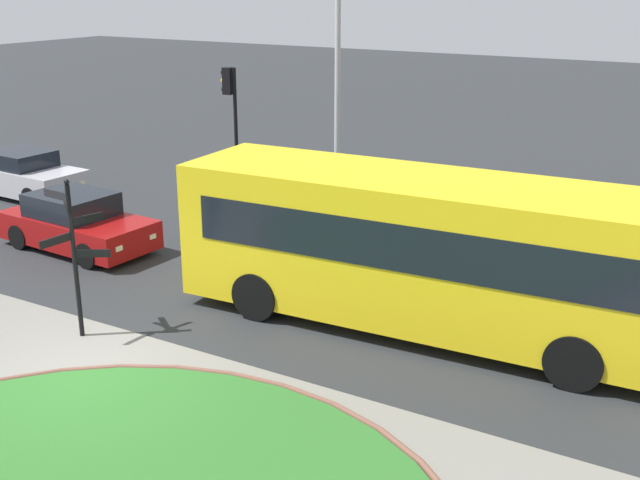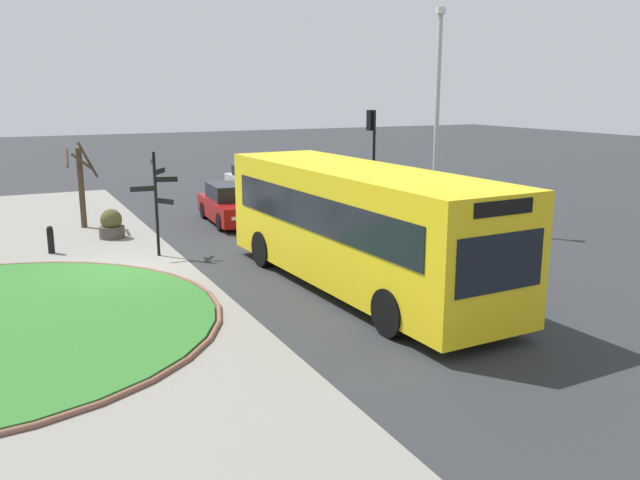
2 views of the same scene
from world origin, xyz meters
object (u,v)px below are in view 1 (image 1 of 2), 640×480
object	(u,v)px
car_far_lane	(77,224)
lamppost_tall	(338,72)
traffic_light_near	(231,106)
signpost_directional	(73,245)
bus_yellow	(425,249)
car_near_lane	(24,175)

from	to	relation	value
car_far_lane	lamppost_tall	bearing A→B (deg)	59.57
car_far_lane	lamppost_tall	world-z (taller)	lamppost_tall
car_far_lane	traffic_light_near	bearing A→B (deg)	83.35
signpost_directional	lamppost_tall	bearing A→B (deg)	89.09
bus_yellow	traffic_light_near	bearing A→B (deg)	144.98
car_far_lane	traffic_light_near	xyz separation A→B (m)	(0.95, 5.39, 2.33)
bus_yellow	car_far_lane	size ratio (longest dim) A/B	2.33
car_far_lane	lamppost_tall	distance (m)	8.13
traffic_light_near	lamppost_tall	xyz separation A→B (m)	(3.16, 0.75, 1.08)
traffic_light_near	lamppost_tall	world-z (taller)	lamppost_tall
signpost_directional	traffic_light_near	xyz separation A→B (m)	(-3.00, 9.06, 1.14)
signpost_directional	car_near_lane	distance (m)	11.38
signpost_directional	car_far_lane	world-z (taller)	signpost_directional
bus_yellow	lamppost_tall	size ratio (longest dim) A/B	1.30
car_near_lane	car_far_lane	world-z (taller)	car_far_lane
signpost_directional	car_near_lane	bearing A→B (deg)	144.96
bus_yellow	traffic_light_near	distance (m)	10.17
bus_yellow	traffic_light_near	size ratio (longest dim) A/B	2.41
traffic_light_near	car_near_lane	bearing A→B (deg)	13.33
car_near_lane	car_far_lane	distance (m)	6.02
car_near_lane	traffic_light_near	xyz separation A→B (m)	(6.26, 2.56, 2.32)
signpost_directional	bus_yellow	bearing A→B (deg)	33.78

